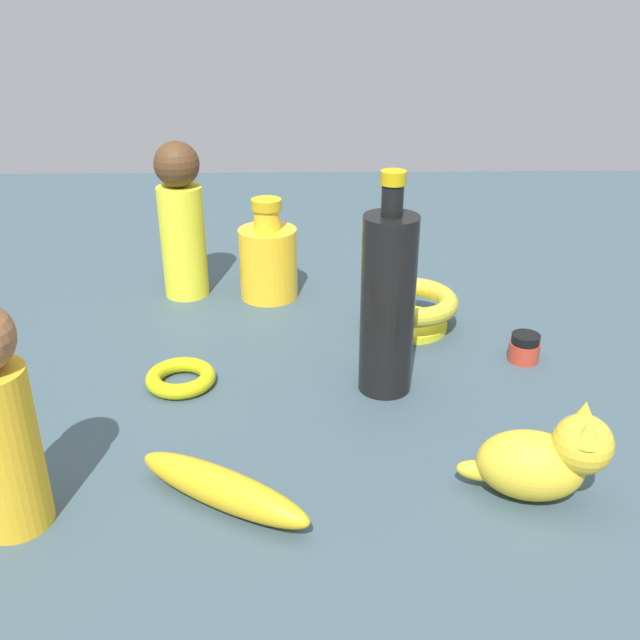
{
  "coord_description": "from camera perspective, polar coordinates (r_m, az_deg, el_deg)",
  "views": [
    {
      "loc": [
        0.02,
        0.78,
        0.44
      ],
      "look_at": [
        0.0,
        0.0,
        0.07
      ],
      "focal_mm": 40.35,
      "sensor_mm": 36.0,
      "label": 1
    }
  ],
  "objects": [
    {
      "name": "person_figure_child",
      "position": [
        1.09,
        -10.92,
        7.69
      ],
      "size": [
        0.09,
        0.09,
        0.23
      ],
      "color": "yellow",
      "rests_on": "ground"
    },
    {
      "name": "nail_polish_jar",
      "position": [
        0.95,
        15.91,
        -2.12
      ],
      "size": [
        0.04,
        0.04,
        0.04
      ],
      "color": "#BB3925",
      "rests_on": "ground"
    },
    {
      "name": "bowl",
      "position": [
        1.0,
        7.11,
        1.12
      ],
      "size": [
        0.13,
        0.13,
        0.05
      ],
      "color": "yellow",
      "rests_on": "ground"
    },
    {
      "name": "bottle_tall",
      "position": [
        0.81,
        5.4,
        1.38
      ],
      "size": [
        0.06,
        0.06,
        0.26
      ],
      "color": "black",
      "rests_on": "ground"
    },
    {
      "name": "banana",
      "position": [
        0.68,
        -7.76,
        -13.1
      ],
      "size": [
        0.18,
        0.13,
        0.04
      ],
      "primitive_type": "ellipsoid",
      "rotation": [
        0.0,
        0.0,
        5.73
      ],
      "color": "gold",
      "rests_on": "ground"
    },
    {
      "name": "bangle",
      "position": [
        0.88,
        -10.99,
        -4.52
      ],
      "size": [
        0.08,
        0.08,
        0.02
      ],
      "primitive_type": "torus",
      "color": "#BCBB11",
      "rests_on": "ground"
    },
    {
      "name": "bottle_short",
      "position": [
        1.08,
        -4.13,
        4.83
      ],
      "size": [
        0.09,
        0.09,
        0.15
      ],
      "color": "yellow",
      "rests_on": "ground"
    },
    {
      "name": "cat_figurine",
      "position": [
        0.7,
        17.39,
        -10.4
      ],
      "size": [
        0.14,
        0.09,
        0.1
      ],
      "color": "gold",
      "rests_on": "ground"
    },
    {
      "name": "ground",
      "position": [
        0.89,
        0.0,
        -4.05
      ],
      "size": [
        2.0,
        2.0,
        0.0
      ],
      "primitive_type": "plane",
      "color": "#384C56"
    }
  ]
}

